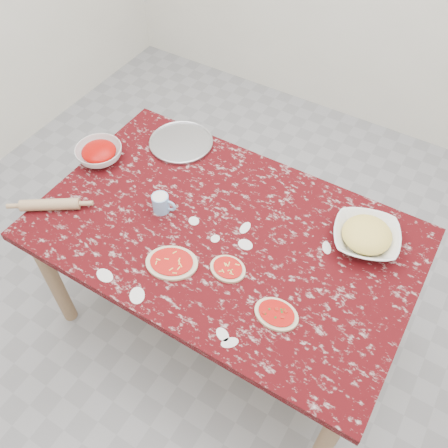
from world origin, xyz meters
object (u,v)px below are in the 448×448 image
pizza_tray (181,143)px  cheese_bowl (366,237)px  worktable (224,243)px  rolling_pin (50,205)px  flour_mug (161,203)px  sauce_bowl (99,154)px

pizza_tray → cheese_bowl: size_ratio=1.14×
worktable → rolling_pin: rolling_pin is taller
cheese_bowl → flour_mug: 0.87m
worktable → cheese_bowl: (0.53, 0.25, 0.12)m
worktable → cheese_bowl: cheese_bowl is taller
cheese_bowl → sauce_bowl: bearing=-172.0°
worktable → flour_mug: 0.32m
flour_mug → rolling_pin: size_ratio=0.43×
worktable → rolling_pin: 0.78m
worktable → pizza_tray: bearing=142.1°
pizza_tray → cheese_bowl: (1.00, -0.11, 0.03)m
sauce_bowl → rolling_pin: size_ratio=0.86×
cheese_bowl → flour_mug: (-0.82, -0.29, 0.01)m
sauce_bowl → cheese_bowl: 1.28m
pizza_tray → cheese_bowl: 1.01m
rolling_pin → pizza_tray: bearing=69.3°
rolling_pin → worktable: bearing=21.6°
cheese_bowl → rolling_pin: size_ratio=1.06×
worktable → cheese_bowl: 0.60m
pizza_tray → flour_mug: size_ratio=2.81×
worktable → cheese_bowl: bearing=25.6°
pizza_tray → sauce_bowl: sauce_bowl is taller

